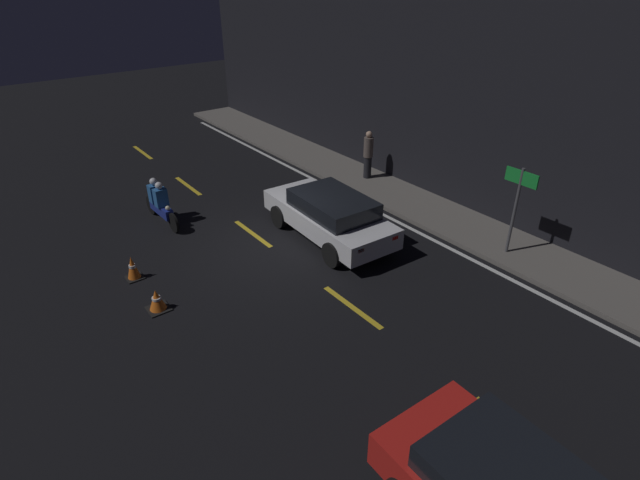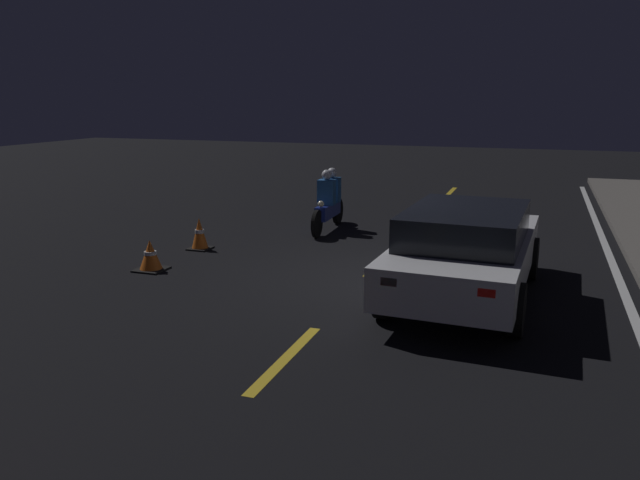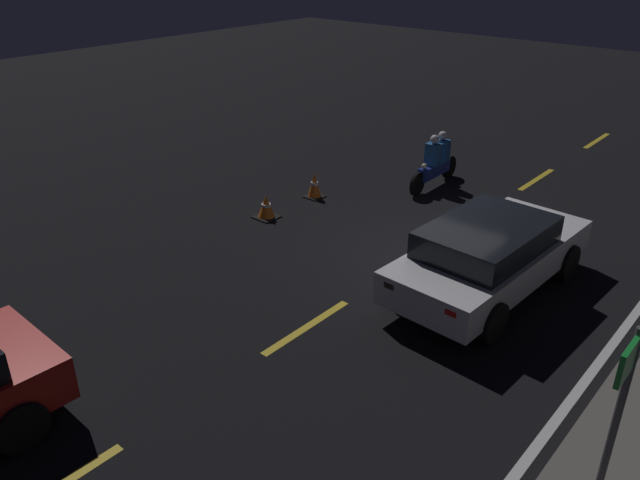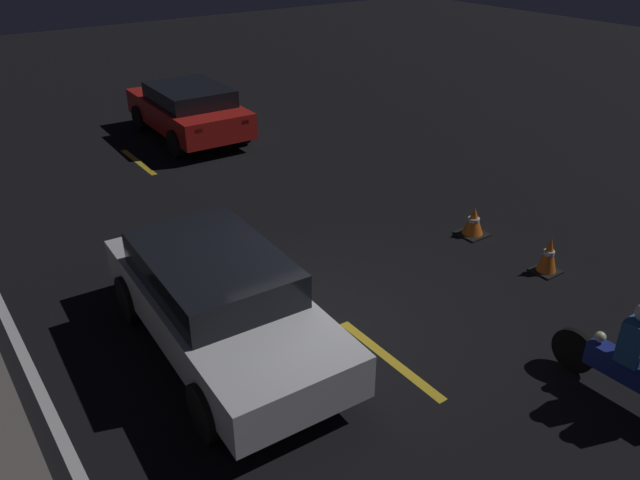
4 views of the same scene
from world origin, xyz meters
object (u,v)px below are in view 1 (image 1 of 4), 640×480
Objects in this scene: sedan_white at (330,214)px; traffic_cone_near at (133,268)px; motorcycle at (160,203)px; pedestrian at (368,154)px; traffic_cone_mid at (157,300)px; shop_sign at (518,195)px.

sedan_white reaches higher than traffic_cone_near.
pedestrian is (1.41, 7.21, 0.38)m from motorcycle.
sedan_white is 5.30m from traffic_cone_mid.
shop_sign is at bearing 39.14° from motorcycle.
pedestrian is (-2.80, 9.02, 0.76)m from traffic_cone_mid.
pedestrian is 6.33m from shop_sign.
sedan_white is 4.53m from pedestrian.
traffic_cone_near is 1.17× the size of traffic_cone_mid.
traffic_cone_mid is 9.48m from pedestrian.
shop_sign reaches higher than sedan_white.
shop_sign is (6.25, -0.57, 0.81)m from pedestrian.
pedestrian is (-1.18, 9.00, 0.71)m from traffic_cone_near.
traffic_cone_near reaches higher than traffic_cone_mid.
traffic_cone_mid is at bearing -0.73° from traffic_cone_near.
pedestrian reaches higher than traffic_cone_near.
traffic_cone_near is at bearing -82.54° from pedestrian.
motorcycle is at bearing -101.03° from pedestrian.
traffic_cone_mid is at bearing -72.75° from pedestrian.
traffic_cone_mid is 0.31× the size of pedestrian.
motorcycle is 10.21m from shop_sign.
traffic_cone_near is 9.96m from shop_sign.
sedan_white is 1.85× the size of shop_sign.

